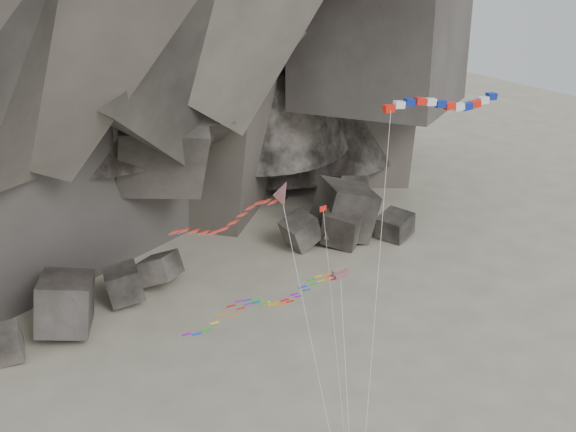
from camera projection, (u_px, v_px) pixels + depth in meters
boulder_field at (255, 247)px, 91.85m from camera, size 69.19×15.90×8.67m
delta_kite at (224, 220)px, 47.49m from camera, size 9.59×12.83×23.23m
banner_kite at (443, 106)px, 52.12m from camera, size 18.89×10.46×28.10m
parafoil_kite at (260, 302)px, 48.70m from camera, size 13.15×9.69×16.98m
pennant_kite at (328, 271)px, 50.37m from camera, size 4.90×10.54×21.15m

